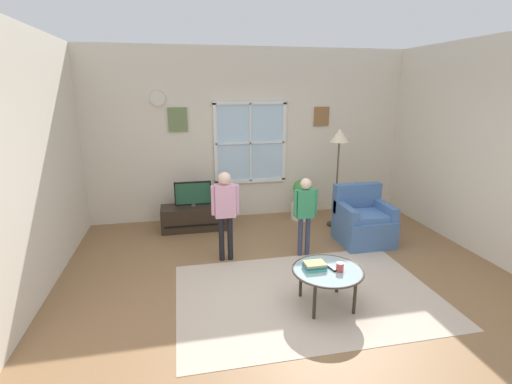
{
  "coord_description": "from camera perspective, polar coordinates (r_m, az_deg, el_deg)",
  "views": [
    {
      "loc": [
        -1.26,
        -3.72,
        2.32
      ],
      "look_at": [
        -0.29,
        0.97,
        0.97
      ],
      "focal_mm": 26.16,
      "sensor_mm": 36.0,
      "label": 1
    }
  ],
  "objects": [
    {
      "name": "back_wall",
      "position": [
        6.79,
        -0.92,
        8.71
      ],
      "size": [
        5.7,
        0.17,
        3.0
      ],
      "color": "beige",
      "rests_on": "ground_plane"
    },
    {
      "name": "person_green_shirt",
      "position": [
        5.21,
        7.5,
        -2.43
      ],
      "size": [
        0.34,
        0.15,
        1.13
      ],
      "color": "#333851",
      "rests_on": "ground_plane"
    },
    {
      "name": "area_rug",
      "position": [
        4.53,
        7.78,
        -15.22
      ],
      "size": [
        2.98,
        2.02,
        0.01
      ],
      "primitive_type": "cube",
      "color": "#C6B29E",
      "rests_on": "ground_plane"
    },
    {
      "name": "potted_plant_by_window",
      "position": [
        6.81,
        7.01,
        -1.33
      ],
      "size": [
        0.38,
        0.38,
        0.74
      ],
      "color": "silver",
      "rests_on": "ground_plane"
    },
    {
      "name": "coffee_table",
      "position": [
        4.18,
        10.89,
        -11.92
      ],
      "size": [
        0.77,
        0.77,
        0.43
      ],
      "color": "#99B2B7",
      "rests_on": "ground_plane"
    },
    {
      "name": "floor_lamp",
      "position": [
        6.34,
        12.58,
        7.0
      ],
      "size": [
        0.32,
        0.32,
        1.68
      ],
      "color": "black",
      "rests_on": "ground_plane"
    },
    {
      "name": "person_pink_shirt",
      "position": [
        5.02,
        -4.75,
        -2.16
      ],
      "size": [
        0.38,
        0.17,
        1.25
      ],
      "color": "black",
      "rests_on": "ground_plane"
    },
    {
      "name": "armchair",
      "position": [
        5.98,
        16.03,
        -4.41
      ],
      "size": [
        0.76,
        0.74,
        0.87
      ],
      "color": "#476B9E",
      "rests_on": "ground_plane"
    },
    {
      "name": "ground_plane",
      "position": [
        4.56,
        6.31,
        -15.09
      ],
      "size": [
        6.3,
        6.29,
        0.02
      ],
      "primitive_type": "cube",
      "color": "olive"
    },
    {
      "name": "tv_stand",
      "position": [
        6.39,
        -9.45,
        -3.88
      ],
      "size": [
        1.08,
        0.45,
        0.4
      ],
      "color": "#2D2319",
      "rests_on": "ground_plane"
    },
    {
      "name": "cup",
      "position": [
        4.15,
        12.71,
        -11.13
      ],
      "size": [
        0.08,
        0.08,
        0.1
      ],
      "primitive_type": "cylinder",
      "color": "#BF3F3F",
      "rests_on": "coffee_table"
    },
    {
      "name": "remote_near_books",
      "position": [
        4.19,
        11.55,
        -11.33
      ],
      "size": [
        0.07,
        0.15,
        0.02
      ],
      "primitive_type": "cube",
      "rotation": [
        0.0,
        0.0,
        0.24
      ],
      "color": "black",
      "rests_on": "coffee_table"
    },
    {
      "name": "book_stack",
      "position": [
        4.15,
        8.96,
        -11.08
      ],
      "size": [
        0.24,
        0.18,
        0.07
      ],
      "color": "#40CAA3",
      "rests_on": "coffee_table"
    },
    {
      "name": "television",
      "position": [
        6.26,
        -9.62,
        -0.23
      ],
      "size": [
        0.6,
        0.08,
        0.42
      ],
      "color": "#4C4C4C",
      "rests_on": "tv_stand"
    }
  ]
}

